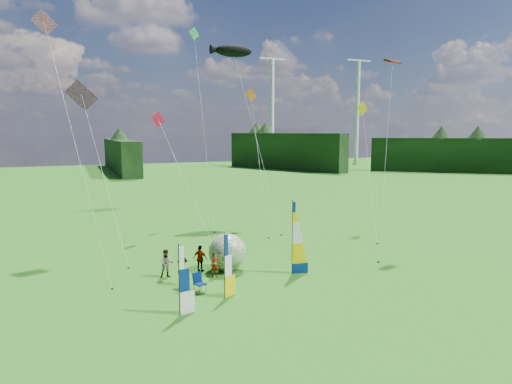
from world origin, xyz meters
name	(u,v)px	position (x,y,z in m)	size (l,w,h in m)	color
ground	(300,297)	(0.00, 0.00, 0.00)	(220.00, 220.00, 0.00)	#32701A
treeline_ring	(301,227)	(0.00, 0.00, 4.00)	(210.00, 210.00, 8.00)	#20411A
turbine_left	(357,112)	(70.00, 95.00, 15.00)	(8.00, 1.20, 30.00)	silver
turbine_right	(272,111)	(45.00, 102.00, 15.00)	(8.00, 1.20, 30.00)	silver
feather_banner_main	(292,238)	(1.47, 3.86, 2.37)	(1.28, 0.10, 4.74)	navy
side_banner_left	(224,267)	(-3.94, 1.46, 1.80)	(1.00, 0.10, 3.60)	#F8CD00
side_banner_far	(179,281)	(-6.81, 0.04, 1.78)	(1.05, 0.10, 3.56)	white
bol_inflatable	(227,252)	(-2.14, 6.21, 1.25)	(2.49, 2.49, 2.49)	#00258E
spectator_a	(215,265)	(-3.34, 5.17, 0.80)	(0.58, 0.38, 1.59)	#66594C
spectator_b	(167,264)	(-6.17, 6.30, 0.91)	(0.88, 0.43, 1.81)	#66594C
spectator_c	(183,271)	(-5.58, 4.50, 0.86)	(1.11, 0.41, 1.71)	#66594C
spectator_d	(200,259)	(-3.88, 6.64, 0.89)	(1.04, 0.43, 1.78)	#66594C
camp_chair	(200,283)	(-4.94, 2.93, 0.56)	(0.65, 0.65, 1.12)	#00133E
kite_whale	(255,125)	(5.41, 19.52, 9.77)	(4.34, 14.75, 19.54)	black
kite_rainbow_delta	(103,163)	(-9.29, 12.47, 6.95)	(6.16, 10.46, 13.90)	red
kite_parafoil	(386,145)	(10.63, 6.36, 8.17)	(7.80, 8.20, 16.35)	red
small_kite_red	(184,173)	(-2.59, 15.78, 5.72)	(5.18, 9.57, 11.44)	red
small_kite_orange	(259,155)	(5.02, 17.69, 6.98)	(3.98, 10.58, 13.95)	orange
small_kite_yellow	(369,164)	(13.30, 11.95, 6.29)	(5.84, 9.84, 12.58)	#D8AA06
small_kite_pink	(77,141)	(-11.07, 8.12, 8.63)	(5.50, 8.03, 17.26)	#EF559E
small_kite_green	(203,120)	(1.00, 22.31, 10.28)	(3.23, 11.88, 20.56)	#36BE5D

